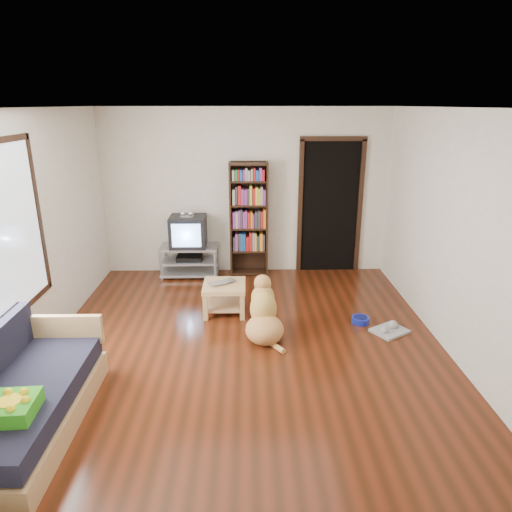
{
  "coord_description": "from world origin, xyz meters",
  "views": [
    {
      "loc": [
        0.02,
        -4.65,
        2.64
      ],
      "look_at": [
        0.13,
        0.53,
        0.9
      ],
      "focal_mm": 32.0,
      "sensor_mm": 36.0,
      "label": 1
    }
  ],
  "objects_px": {
    "crt_tv": "(188,231)",
    "dog_bowl": "(360,320)",
    "laptop": "(224,284)",
    "dog": "(264,315)",
    "sofa": "(22,402)",
    "coffee_table": "(224,292)",
    "green_cushion": "(11,408)",
    "tv_stand": "(190,260)",
    "grey_rag": "(390,331)",
    "bookshelf": "(249,213)"
  },
  "relations": [
    {
      "from": "crt_tv",
      "to": "dog_bowl",
      "type": "bearing_deg",
      "value": -36.68
    },
    {
      "from": "laptop",
      "to": "dog",
      "type": "distance_m",
      "value": 0.81
    },
    {
      "from": "crt_tv",
      "to": "sofa",
      "type": "bearing_deg",
      "value": -104.93
    },
    {
      "from": "laptop",
      "to": "coffee_table",
      "type": "relative_size",
      "value": 0.65
    },
    {
      "from": "green_cushion",
      "to": "tv_stand",
      "type": "bearing_deg",
      "value": 74.58
    },
    {
      "from": "green_cushion",
      "to": "dog_bowl",
      "type": "relative_size",
      "value": 1.64
    },
    {
      "from": "green_cushion",
      "to": "grey_rag",
      "type": "relative_size",
      "value": 0.9
    },
    {
      "from": "bookshelf",
      "to": "sofa",
      "type": "distance_m",
      "value": 4.26
    },
    {
      "from": "green_cushion",
      "to": "bookshelf",
      "type": "xyz_separation_m",
      "value": [
        1.8,
        4.09,
        0.52
      ]
    },
    {
      "from": "tv_stand",
      "to": "bookshelf",
      "type": "relative_size",
      "value": 0.5
    },
    {
      "from": "bookshelf",
      "to": "sofa",
      "type": "height_order",
      "value": "bookshelf"
    },
    {
      "from": "laptop",
      "to": "dog_bowl",
      "type": "height_order",
      "value": "laptop"
    },
    {
      "from": "green_cushion",
      "to": "laptop",
      "type": "bearing_deg",
      "value": 57.13
    },
    {
      "from": "laptop",
      "to": "crt_tv",
      "type": "height_order",
      "value": "crt_tv"
    },
    {
      "from": "laptop",
      "to": "grey_rag",
      "type": "distance_m",
      "value": 2.15
    },
    {
      "from": "laptop",
      "to": "coffee_table",
      "type": "distance_m",
      "value": 0.14
    },
    {
      "from": "green_cushion",
      "to": "sofa",
      "type": "height_order",
      "value": "sofa"
    },
    {
      "from": "grey_rag",
      "to": "crt_tv",
      "type": "height_order",
      "value": "crt_tv"
    },
    {
      "from": "sofa",
      "to": "dog",
      "type": "height_order",
      "value": "sofa"
    },
    {
      "from": "grey_rag",
      "to": "dog",
      "type": "bearing_deg",
      "value": -178.24
    },
    {
      "from": "laptop",
      "to": "bookshelf",
      "type": "height_order",
      "value": "bookshelf"
    },
    {
      "from": "grey_rag",
      "to": "crt_tv",
      "type": "relative_size",
      "value": 0.69
    },
    {
      "from": "green_cushion",
      "to": "dog",
      "type": "xyz_separation_m",
      "value": [
        1.96,
        1.98,
        -0.22
      ]
    },
    {
      "from": "grey_rag",
      "to": "sofa",
      "type": "relative_size",
      "value": 0.22
    },
    {
      "from": "tv_stand",
      "to": "crt_tv",
      "type": "relative_size",
      "value": 1.55
    },
    {
      "from": "dog_bowl",
      "to": "coffee_table",
      "type": "bearing_deg",
      "value": 168.28
    },
    {
      "from": "sofa",
      "to": "grey_rag",
      "type": "bearing_deg",
      "value": 24.56
    },
    {
      "from": "dog_bowl",
      "to": "dog",
      "type": "distance_m",
      "value": 1.29
    },
    {
      "from": "coffee_table",
      "to": "tv_stand",
      "type": "bearing_deg",
      "value": 114.36
    },
    {
      "from": "grey_rag",
      "to": "tv_stand",
      "type": "height_order",
      "value": "tv_stand"
    },
    {
      "from": "bookshelf",
      "to": "coffee_table",
      "type": "bearing_deg",
      "value": -102.75
    },
    {
      "from": "laptop",
      "to": "sofa",
      "type": "xyz_separation_m",
      "value": [
        -1.59,
        -2.23,
        -0.15
      ]
    },
    {
      "from": "tv_stand",
      "to": "laptop",
      "type": "bearing_deg",
      "value": -66.1
    },
    {
      "from": "grey_rag",
      "to": "sofa",
      "type": "distance_m",
      "value": 3.99
    },
    {
      "from": "tv_stand",
      "to": "dog",
      "type": "height_order",
      "value": "dog"
    },
    {
      "from": "green_cushion",
      "to": "grey_rag",
      "type": "xyz_separation_m",
      "value": [
        3.5,
        2.02,
        -0.47
      ]
    },
    {
      "from": "laptop",
      "to": "crt_tv",
      "type": "xyz_separation_m",
      "value": [
        -0.62,
        1.42,
        0.33
      ]
    },
    {
      "from": "tv_stand",
      "to": "bookshelf",
      "type": "bearing_deg",
      "value": 5.63
    },
    {
      "from": "tv_stand",
      "to": "sofa",
      "type": "xyz_separation_m",
      "value": [
        -0.97,
        -3.63,
        -0.01
      ]
    },
    {
      "from": "sofa",
      "to": "dog",
      "type": "distance_m",
      "value": 2.64
    },
    {
      "from": "dog_bowl",
      "to": "grey_rag",
      "type": "height_order",
      "value": "dog_bowl"
    },
    {
      "from": "crt_tv",
      "to": "tv_stand",
      "type": "bearing_deg",
      "value": -90.0
    },
    {
      "from": "crt_tv",
      "to": "coffee_table",
      "type": "bearing_deg",
      "value": -65.98
    },
    {
      "from": "laptop",
      "to": "grey_rag",
      "type": "height_order",
      "value": "laptop"
    },
    {
      "from": "tv_stand",
      "to": "sofa",
      "type": "height_order",
      "value": "sofa"
    },
    {
      "from": "dog_bowl",
      "to": "coffee_table",
      "type": "height_order",
      "value": "coffee_table"
    },
    {
      "from": "green_cushion",
      "to": "coffee_table",
      "type": "xyz_separation_m",
      "value": [
        1.47,
        2.63,
        -0.2
      ]
    },
    {
      "from": "dog_bowl",
      "to": "grey_rag",
      "type": "relative_size",
      "value": 0.55
    },
    {
      "from": "grey_rag",
      "to": "dog",
      "type": "xyz_separation_m",
      "value": [
        -1.53,
        -0.05,
        0.25
      ]
    },
    {
      "from": "green_cushion",
      "to": "dog",
      "type": "distance_m",
      "value": 2.8
    }
  ]
}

